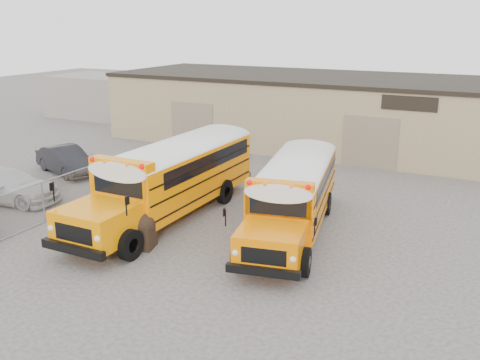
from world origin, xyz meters
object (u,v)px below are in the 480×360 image
at_px(school_bus_left, 243,142).
at_px(car_dark, 67,160).
at_px(car_white, 6,185).
at_px(tarp_bundle, 141,229).
at_px(school_bus_right, 314,155).

bearing_deg(school_bus_left, car_dark, -156.26).
bearing_deg(car_white, school_bus_left, -51.33).
relative_size(tarp_bundle, car_dark, 0.31).
xyz_separation_m(school_bus_right, car_white, (-12.14, -8.76, -0.92)).
xyz_separation_m(car_white, car_dark, (-1.00, 4.90, -0.01)).
distance_m(school_bus_right, car_white, 15.00).
distance_m(school_bus_left, car_dark, 9.92).
height_order(tarp_bundle, car_dark, car_dark).
bearing_deg(school_bus_right, car_dark, -163.64).
bearing_deg(car_white, tarp_bundle, -108.78).
bearing_deg(car_dark, tarp_bundle, -103.56).
height_order(school_bus_right, car_white, school_bus_right).
height_order(school_bus_left, car_white, school_bus_left).
height_order(school_bus_right, tarp_bundle, school_bus_right).
xyz_separation_m(school_bus_right, tarp_bundle, (-3.15, -10.27, -0.95)).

